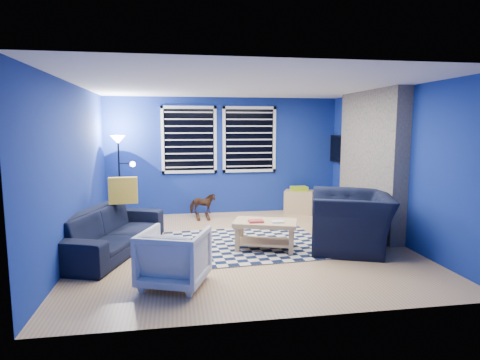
# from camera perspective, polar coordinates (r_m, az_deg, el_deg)

# --- Properties ---
(floor) EXTENTS (5.00, 5.00, 0.00)m
(floor) POSITION_cam_1_polar(r_m,az_deg,el_deg) (6.49, 0.51, -9.23)
(floor) COLOR tan
(floor) RESTS_ON ground
(ceiling) EXTENTS (5.00, 5.00, 0.00)m
(ceiling) POSITION_cam_1_polar(r_m,az_deg,el_deg) (6.24, 0.54, 13.31)
(ceiling) COLOR white
(ceiling) RESTS_ON wall_back
(wall_back) EXTENTS (5.00, 0.00, 5.00)m
(wall_back) POSITION_cam_1_polar(r_m,az_deg,el_deg) (8.71, -2.27, 3.46)
(wall_back) COLOR navy
(wall_back) RESTS_ON floor
(wall_left) EXTENTS (0.00, 5.00, 5.00)m
(wall_left) POSITION_cam_1_polar(r_m,az_deg,el_deg) (6.32, -22.42, 1.31)
(wall_left) COLOR navy
(wall_left) RESTS_ON floor
(wall_right) EXTENTS (0.00, 5.00, 5.00)m
(wall_right) POSITION_cam_1_polar(r_m,az_deg,el_deg) (7.11, 20.83, 2.02)
(wall_right) COLOR navy
(wall_right) RESTS_ON floor
(fireplace) EXTENTS (0.65, 2.00, 2.50)m
(fireplace) POSITION_cam_1_polar(r_m,az_deg,el_deg) (7.48, 17.96, 2.00)
(fireplace) COLOR gray
(fireplace) RESTS_ON floor
(window_left) EXTENTS (1.17, 0.06, 1.42)m
(window_left) POSITION_cam_1_polar(r_m,az_deg,el_deg) (8.59, -7.25, 5.69)
(window_left) COLOR black
(window_left) RESTS_ON wall_back
(window_right) EXTENTS (1.17, 0.06, 1.42)m
(window_right) POSITION_cam_1_polar(r_m,az_deg,el_deg) (8.73, 1.35, 5.77)
(window_right) COLOR black
(window_right) RESTS_ON wall_back
(tv) EXTENTS (0.07, 1.00, 0.58)m
(tv) POSITION_cam_1_polar(r_m,az_deg,el_deg) (8.86, 14.09, 4.28)
(tv) COLOR black
(tv) RESTS_ON wall_right
(rug) EXTENTS (2.62, 2.16, 0.02)m
(rug) POSITION_cam_1_polar(r_m,az_deg,el_deg) (6.52, 0.75, -9.09)
(rug) COLOR black
(rug) RESTS_ON floor
(sofa) EXTENTS (2.38, 1.53, 0.65)m
(sofa) POSITION_cam_1_polar(r_m,az_deg,el_deg) (6.36, -17.99, -6.93)
(sofa) COLOR black
(sofa) RESTS_ON floor
(armchair_big) EXTENTS (1.65, 1.55, 0.87)m
(armchair_big) POSITION_cam_1_polar(r_m,az_deg,el_deg) (6.45, 15.47, -5.64)
(armchair_big) COLOR black
(armchair_big) RESTS_ON floor
(armchair_bent) EXTENTS (0.95, 0.96, 0.68)m
(armchair_bent) POSITION_cam_1_polar(r_m,az_deg,el_deg) (4.90, -9.33, -10.80)
(armchair_bent) COLOR gray
(armchair_bent) RESTS_ON floor
(rocking_horse) EXTENTS (0.24, 0.52, 0.44)m
(rocking_horse) POSITION_cam_1_polar(r_m,az_deg,el_deg) (8.34, -5.34, -3.42)
(rocking_horse) COLOR #4A2517
(rocking_horse) RESTS_ON floor
(coffee_table) EXTENTS (1.07, 0.82, 0.47)m
(coffee_table) POSITION_cam_1_polar(r_m,az_deg,el_deg) (6.18, 3.61, -6.97)
(coffee_table) COLOR tan
(coffee_table) RESTS_ON rug
(cabinet) EXTENTS (0.71, 0.61, 0.59)m
(cabinet) POSITION_cam_1_polar(r_m,az_deg,el_deg) (8.82, 8.36, -3.04)
(cabinet) COLOR tan
(cabinet) RESTS_ON floor
(floor_lamp) EXTENTS (0.46, 0.29, 1.71)m
(floor_lamp) POSITION_cam_1_polar(r_m,az_deg,el_deg) (8.24, -16.78, 3.94)
(floor_lamp) COLOR black
(floor_lamp) RESTS_ON floor
(throw_pillow) EXTENTS (0.45, 0.16, 0.43)m
(throw_pillow) POSITION_cam_1_polar(r_m,az_deg,el_deg) (6.71, -16.28, -1.43)
(throw_pillow) COLOR gold
(throw_pillow) RESTS_ON sofa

